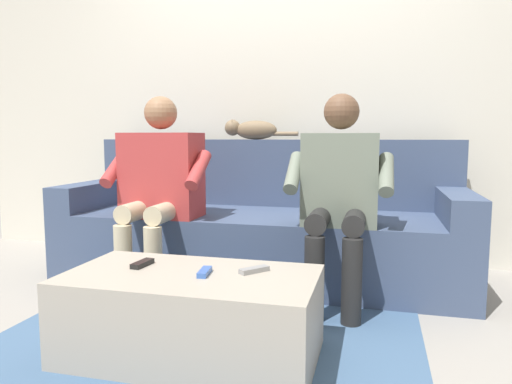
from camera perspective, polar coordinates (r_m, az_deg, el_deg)
The scene contains 11 objects.
ground_plane at distance 2.51m, azimuth -3.48°, elevation -14.47°, with size 8.00×8.00×0.00m, color gray.
back_wall at distance 3.59m, azimuth 2.74°, elevation 11.35°, with size 5.03×0.06×2.40m, color beige.
couch at distance 3.11m, azimuth 0.63°, elevation -4.66°, with size 2.53×0.86×0.89m.
coffee_table at distance 2.03m, azimuth -7.74°, elevation -14.41°, with size 1.02×0.54×0.35m.
person_left_seated at distance 2.56m, azimuth 9.92°, elevation 0.48°, with size 0.55×0.50×1.13m.
person_right_seated at distance 2.87m, azimuth -11.57°, elevation 1.36°, with size 0.60×0.51×1.14m.
cat_on_backrest at distance 3.37m, azimuth -0.61°, elevation 7.50°, with size 0.53×0.12×0.14m.
remote_blue at distance 1.95m, azimuth -6.18°, elevation -9.51°, with size 0.12×0.04×0.02m, color #3860B7.
remote_black at distance 2.12m, azimuth -13.46°, elevation -8.34°, with size 0.12×0.04×0.02m, color black.
remote_gray at distance 1.97m, azimuth -0.22°, elevation -9.31°, with size 0.13×0.04×0.02m, color gray.
floor_rug at distance 2.22m, azimuth -6.28°, elevation -17.37°, with size 1.89×1.65×0.01m, color #426084.
Camera 1 is at (-0.72, 2.83, 0.90)m, focal length 33.38 mm.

